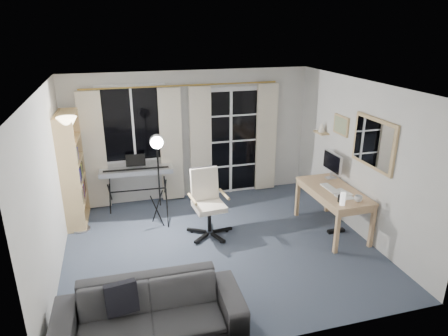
# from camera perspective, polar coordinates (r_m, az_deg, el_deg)

# --- Properties ---
(floor) EXTENTS (4.50, 4.00, 0.02)m
(floor) POSITION_cam_1_polar(r_m,az_deg,el_deg) (6.16, -0.67, -11.19)
(floor) COLOR #394353
(floor) RESTS_ON ground
(window) EXTENTS (1.20, 0.08, 1.40)m
(window) POSITION_cam_1_polar(r_m,az_deg,el_deg) (7.27, -12.90, 6.14)
(window) COLOR white
(window) RESTS_ON floor
(french_door) EXTENTS (1.32, 0.09, 2.11)m
(french_door) POSITION_cam_1_polar(r_m,az_deg,el_deg) (7.68, 0.90, 3.72)
(french_door) COLOR white
(french_door) RESTS_ON floor
(curtains) EXTENTS (3.60, 0.07, 2.13)m
(curtains) POSITION_cam_1_polar(r_m,az_deg,el_deg) (7.38, -5.53, 3.50)
(curtains) COLOR gold
(curtains) RESTS_ON floor
(bookshelf) EXTENTS (0.33, 0.88, 1.87)m
(bookshelf) POSITION_cam_1_polar(r_m,az_deg,el_deg) (6.96, -21.07, -0.65)
(bookshelf) COLOR tan
(bookshelf) RESTS_ON floor
(torchiere_lamp) EXTENTS (0.30, 0.30, 1.88)m
(torchiere_lamp) POSITION_cam_1_polar(r_m,az_deg,el_deg) (6.44, -21.21, 3.61)
(torchiere_lamp) COLOR #B2B2B7
(torchiere_lamp) RESTS_ON floor
(keyboard_piano) EXTENTS (1.29, 0.66, 0.92)m
(keyboard_piano) POSITION_cam_1_polar(r_m,az_deg,el_deg) (7.24, -12.40, -0.53)
(keyboard_piano) COLOR black
(keyboard_piano) RESTS_ON floor
(studio_light) EXTENTS (0.30, 0.32, 1.61)m
(studio_light) POSITION_cam_1_polar(r_m,az_deg,el_deg) (6.29, -9.51, 2.21)
(studio_light) COLOR black
(studio_light) RESTS_ON floor
(office_chair) EXTENTS (0.72, 0.73, 1.06)m
(office_chair) POSITION_cam_1_polar(r_m,az_deg,el_deg) (6.29, -2.51, -4.03)
(office_chair) COLOR black
(office_chair) RESTS_ON floor
(desk) EXTENTS (0.69, 1.35, 0.72)m
(desk) POSITION_cam_1_polar(r_m,az_deg,el_deg) (6.56, 15.39, -3.68)
(desk) COLOR tan
(desk) RESTS_ON floor
(monitor) EXTENTS (0.17, 0.52, 0.45)m
(monitor) POSITION_cam_1_polar(r_m,az_deg,el_deg) (6.89, 15.20, 0.70)
(monitor) COLOR silver
(monitor) RESTS_ON desk
(desk_clutter) EXTENTS (0.41, 0.82, 0.91)m
(desk_clutter) POSITION_cam_1_polar(r_m,az_deg,el_deg) (6.38, 15.89, -5.05)
(desk_clutter) COLOR white
(desk_clutter) RESTS_ON desk
(mug) EXTENTS (0.12, 0.09, 0.12)m
(mug) POSITION_cam_1_polar(r_m,az_deg,el_deg) (6.17, 18.65, -4.08)
(mug) COLOR silver
(mug) RESTS_ON desk
(wall_mirror) EXTENTS (0.04, 0.94, 0.74)m
(wall_mirror) POSITION_cam_1_polar(r_m,az_deg,el_deg) (6.16, 20.60, 3.33)
(wall_mirror) COLOR tan
(wall_mirror) RESTS_ON floor
(framed_print) EXTENTS (0.03, 0.42, 0.32)m
(framed_print) POSITION_cam_1_polar(r_m,az_deg,el_deg) (6.87, 16.39, 5.88)
(framed_print) COLOR tan
(framed_print) RESTS_ON floor
(wall_shelf) EXTENTS (0.16, 0.30, 0.18)m
(wall_shelf) POSITION_cam_1_polar(r_m,az_deg,el_deg) (7.29, 13.75, 5.37)
(wall_shelf) COLOR tan
(wall_shelf) RESTS_ON floor
(sofa) EXTENTS (2.00, 0.62, 0.78)m
(sofa) POSITION_cam_1_polar(r_m,az_deg,el_deg) (4.52, -10.59, -18.63)
(sofa) COLOR #333336
(sofa) RESTS_ON floor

